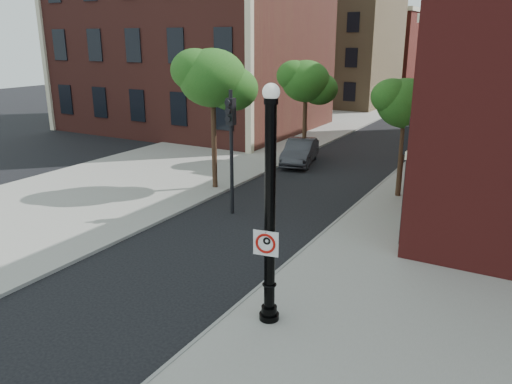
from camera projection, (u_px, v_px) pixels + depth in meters
The scene contains 16 objects.
ground at pixel (158, 303), 13.65m from camera, with size 120.00×120.00×0.00m, color black.
sidewalk_right at pixel (450, 226), 19.12m from camera, with size 8.00×60.00×0.12m, color gray.
sidewalk_left at pixel (231, 148), 32.84m from camera, with size 10.00×50.00×0.12m, color gray.
curb_edge at pixel (352, 209), 20.98m from camera, with size 0.10×60.00×0.14m, color gray.
victorian_building at pixel (194, 14), 38.55m from camera, with size 18.60×14.60×17.95m.
bg_building_tan_a at pixel (335, 48), 54.11m from camera, with size 12.00×12.00×12.00m, color olive.
bg_building_red at pixel (373, 54), 66.04m from camera, with size 12.00×12.00×10.00m, color maroon.
lamppost at pixel (270, 221), 11.90m from camera, with size 0.51×0.51×6.01m.
no_parking_sign at pixel (266, 243), 11.94m from camera, with size 0.63×0.15×0.64m.
parked_car at pixel (300, 151), 28.72m from camera, with size 1.51×4.33×1.43m, color #2D2D32.
traffic_signal_left at pixel (231, 132), 19.70m from camera, with size 0.32×0.41×5.05m.
traffic_signal_right at pixel (408, 162), 16.41m from camera, with size 0.34×0.39×4.52m.
utility_pole at pixel (418, 158), 18.86m from camera, with size 0.11×0.11×5.26m, color #999999.
street_tree_a at pixel (214, 79), 22.51m from camera, with size 3.63×3.28×6.55m.
street_tree_b at pixel (307, 82), 27.98m from camera, with size 3.22×2.91×5.81m.
street_tree_c at pixel (407, 105), 21.48m from camera, with size 2.96×2.68×5.34m.
Camera 1 is at (8.34, -9.24, 6.94)m, focal length 35.00 mm.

